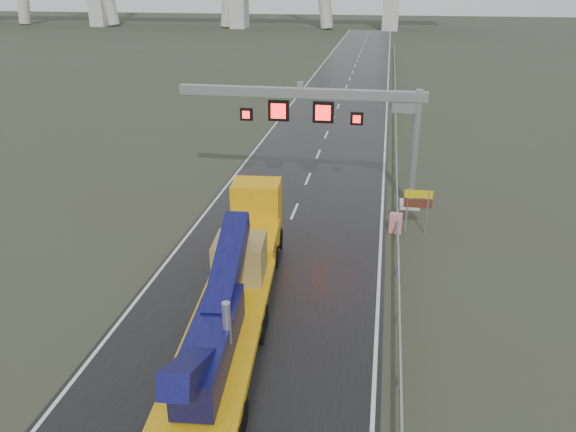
% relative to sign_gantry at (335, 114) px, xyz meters
% --- Properties ---
extents(ground, '(400.00, 400.00, 0.00)m').
position_rel_sign_gantry_xyz_m(ground, '(-2.10, -17.99, -5.61)').
color(ground, '#343727').
rests_on(ground, ground).
extents(road, '(11.00, 200.00, 0.02)m').
position_rel_sign_gantry_xyz_m(road, '(-2.10, 22.01, -5.60)').
color(road, black).
rests_on(road, ground).
extents(guardrail, '(0.20, 140.00, 1.40)m').
position_rel_sign_gantry_xyz_m(guardrail, '(4.00, 12.01, -4.91)').
color(guardrail, gray).
rests_on(guardrail, ground).
extents(sign_gantry, '(14.90, 1.20, 7.42)m').
position_rel_sign_gantry_xyz_m(sign_gantry, '(0.00, 0.00, 0.00)').
color(sign_gantry, silver).
rests_on(sign_gantry, ground).
extents(heavy_haul_truck, '(4.22, 18.51, 4.31)m').
position_rel_sign_gantry_xyz_m(heavy_haul_truck, '(-2.73, -13.41, -3.94)').
color(heavy_haul_truck, '#EFA90D').
rests_on(heavy_haul_truck, ground).
extents(exit_sign_pair, '(1.52, 0.09, 2.60)m').
position_rel_sign_gantry_xyz_m(exit_sign_pair, '(5.00, -3.91, -3.79)').
color(exit_sign_pair, '#97999F').
rests_on(exit_sign_pair, ground).
extents(striped_barrier, '(0.71, 0.42, 1.15)m').
position_rel_sign_gantry_xyz_m(striped_barrier, '(3.90, -3.99, -5.04)').
color(striped_barrier, red).
rests_on(striped_barrier, ground).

